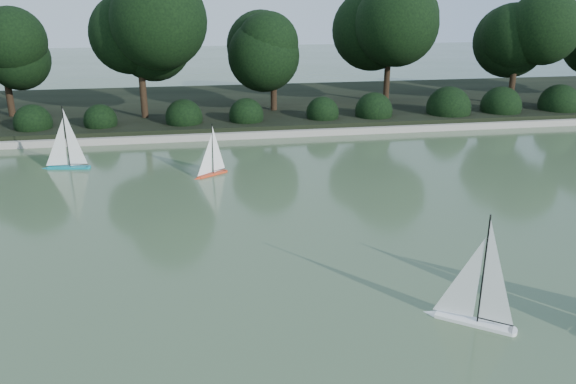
{
  "coord_description": "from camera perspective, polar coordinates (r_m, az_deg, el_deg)",
  "views": [
    {
      "loc": [
        -1.62,
        -6.3,
        3.76
      ],
      "look_at": [
        -0.12,
        2.31,
        0.7
      ],
      "focal_mm": 35.0,
      "sensor_mm": 36.0,
      "label": 1
    }
  ],
  "objects": [
    {
      "name": "shrub_hedge",
      "position": [
        16.61,
        -4.12,
        7.76
      ],
      "size": [
        29.1,
        1.1,
        1.1
      ],
      "color": "black",
      "rests_on": "ground"
    },
    {
      "name": "ground",
      "position": [
        7.51,
        4.01,
        -10.78
      ],
      "size": [
        80.0,
        80.0,
        0.0
      ],
      "primitive_type": "plane",
      "color": "#33492B",
      "rests_on": "ground"
    },
    {
      "name": "sailboat_teal",
      "position": [
        13.87,
        -21.86,
        3.21
      ],
      "size": [
        1.14,
        0.35,
        1.55
      ],
      "color": "#0D7E8C",
      "rests_on": "ground"
    },
    {
      "name": "tree_line",
      "position": [
        18.0,
        -0.77,
        15.74
      ],
      "size": [
        26.31,
        3.93,
        4.39
      ],
      "color": "black",
      "rests_on": "ground"
    },
    {
      "name": "pond_coping",
      "position": [
        15.82,
        -3.75,
        5.84
      ],
      "size": [
        40.0,
        0.35,
        0.18
      ],
      "primitive_type": "cube",
      "color": "gray",
      "rests_on": "ground"
    },
    {
      "name": "sailboat_orange",
      "position": [
        12.48,
        -7.99,
        2.51
      ],
      "size": [
        0.8,
        0.6,
        1.23
      ],
      "color": "red",
      "rests_on": "ground"
    },
    {
      "name": "far_bank",
      "position": [
        19.7,
        -5.05,
        8.67
      ],
      "size": [
        40.0,
        8.0,
        0.3
      ],
      "primitive_type": "cube",
      "color": "black",
      "rests_on": "ground"
    },
    {
      "name": "sailboat_white_a",
      "position": [
        7.23,
        17.81,
        -10.84
      ],
      "size": [
        0.98,
        0.79,
        1.53
      ],
      "color": "white",
      "rests_on": "ground"
    }
  ]
}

